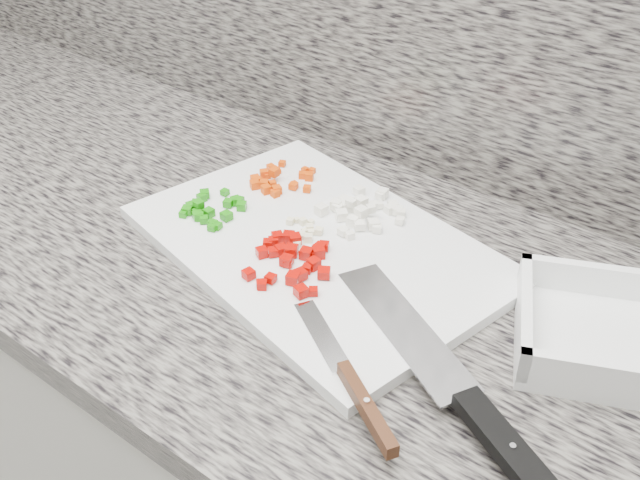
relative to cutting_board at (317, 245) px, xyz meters
The scene contains 11 objects.
cabinet 0.48m from the cutting_board, 129.26° to the right, with size 3.92×0.62×0.86m, color beige.
countertop 0.04m from the cutting_board, 129.26° to the right, with size 3.96×0.64×0.04m, color slate.
cutting_board is the anchor object (origin of this frame).
carrot_pile 0.16m from the cutting_board, 149.25° to the left, with size 0.10×0.10×0.02m.
onion_pile 0.09m from the cutting_board, 82.70° to the left, with size 0.12×0.13×0.02m.
green_pepper_pile 0.17m from the cutting_board, 167.71° to the right, with size 0.09×0.09×0.02m.
red_pepper_pile 0.06m from the cutting_board, 83.74° to the right, with size 0.12×0.12×0.01m.
garlic_pile 0.03m from the cutting_board, behind, with size 0.06×0.06×0.01m.
chef_knife 0.33m from the cutting_board, 25.38° to the right, with size 0.36×0.22×0.02m.
paring_knife 0.27m from the cutting_board, 44.83° to the right, with size 0.21×0.14×0.02m.
tray 0.40m from the cutting_board, ahead, with size 0.30×0.26×0.05m.
Camera 1 is at (0.49, 0.85, 1.45)m, focal length 40.00 mm.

